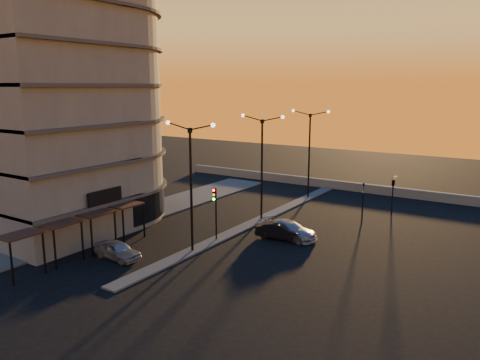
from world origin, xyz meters
name	(u,v)px	position (x,y,z in m)	size (l,w,h in m)	color
ground	(192,252)	(0.00, 0.00, 0.00)	(120.00, 120.00, 0.00)	black
sidewalk_west	(131,217)	(-10.50, 4.00, 0.06)	(5.00, 40.00, 0.12)	#50504D
median	(261,219)	(0.00, 10.00, 0.06)	(1.20, 36.00, 0.12)	#50504D
parapet	(345,186)	(2.00, 26.00, 0.50)	(44.00, 0.50, 1.00)	slate
building	(60,86)	(-14.00, 0.03, 11.91)	(14.35, 17.08, 25.00)	slate
streetlamp_near	(191,177)	(0.00, 0.00, 5.59)	(4.32, 0.32, 9.51)	black
streetlamp_mid	(262,159)	(0.00, 10.00, 5.59)	(4.32, 0.32, 9.51)	black
streetlamp_far	(309,147)	(0.00, 20.00, 5.59)	(4.32, 0.32, 9.51)	black
traffic_light_main	(215,205)	(0.00, 2.87, 2.89)	(0.28, 0.44, 4.25)	black
signal_east_a	(363,202)	(8.00, 14.00, 1.93)	(0.13, 0.16, 3.60)	black
signal_east_b	(393,183)	(9.50, 18.00, 3.10)	(0.42, 1.99, 3.60)	black
car_hatchback	(117,250)	(-3.51, -3.99, 0.64)	(1.51, 3.76, 1.28)	#A1A3A9
car_sedan	(281,231)	(4.10, 6.13, 0.67)	(1.41, 4.04, 1.33)	black
car_wagon	(289,230)	(4.50, 6.63, 0.69)	(1.92, 4.73, 1.37)	#A9ABB1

